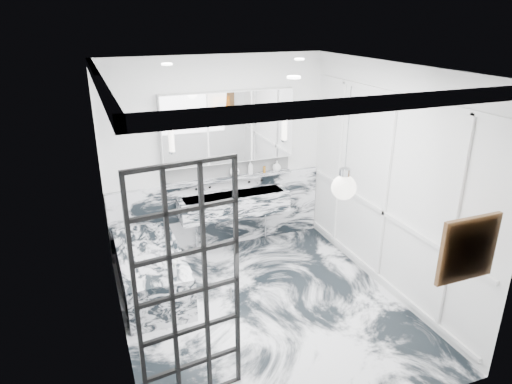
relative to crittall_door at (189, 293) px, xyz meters
name	(u,v)px	position (x,y,z in m)	size (l,w,h in m)	color
floor	(265,309)	(1.10, 1.00, -1.12)	(3.60, 3.60, 0.00)	white
ceiling	(267,68)	(1.10, 1.00, 1.68)	(3.60, 3.60, 0.00)	white
wall_back	(217,156)	(1.10, 2.80, 0.28)	(3.60, 3.60, 0.00)	white
wall_front	(359,287)	(1.10, -0.80, 0.28)	(3.60, 3.60, 0.00)	white
wall_left	(113,224)	(-0.50, 1.00, 0.28)	(3.60, 3.60, 0.00)	white
wall_right	(389,182)	(2.70, 1.00, 0.28)	(3.60, 3.60, 0.00)	white
marble_clad_back	(220,213)	(1.10, 2.77, -0.60)	(3.18, 0.05, 1.05)	white
marble_clad_left	(115,229)	(-0.48, 1.00, 0.22)	(0.02, 3.56, 2.68)	white
panel_molding	(386,190)	(2.68, 1.00, 0.18)	(0.03, 3.40, 2.30)	white
soap_bottle_a	(250,168)	(1.57, 2.71, 0.07)	(0.08, 0.08, 0.21)	#8C5919
soap_bottle_b	(276,166)	(1.98, 2.71, 0.04)	(0.07, 0.07, 0.16)	#4C4C51
soap_bottle_c	(277,166)	(1.99, 2.71, 0.05)	(0.13, 0.13, 0.17)	silver
face_pot	(234,172)	(1.32, 2.71, 0.04)	(0.15, 0.15, 0.15)	white
amber_bottle	(264,170)	(1.79, 2.71, 0.02)	(0.04, 0.04, 0.10)	#8C5919
flower_vase	(173,271)	(0.09, 1.24, -0.51)	(0.08, 0.08, 0.12)	silver
crittall_door	(189,293)	(0.00, 0.00, 0.00)	(0.88, 0.04, 2.25)	black
artwork	(468,249)	(2.17, -0.76, 0.36)	(0.48, 0.05, 0.48)	#BC5513
pendant_light	(344,187)	(1.39, -0.06, 0.77)	(0.22, 0.22, 0.22)	white
trough_sink	(234,204)	(1.25, 2.55, -0.39)	(1.60, 0.45, 0.30)	silver
ledge	(230,178)	(1.25, 2.72, -0.05)	(1.90, 0.14, 0.04)	silver
subway_tile	(228,168)	(1.25, 2.78, 0.08)	(1.90, 0.03, 0.23)	white
mirror_cabinet	(228,127)	(1.25, 2.72, 0.70)	(1.90, 0.16, 1.00)	white
sconce_left	(171,137)	(0.43, 2.63, 0.66)	(0.07, 0.07, 0.40)	white
sconce_right	(285,127)	(2.07, 2.63, 0.66)	(0.07, 0.07, 0.40)	white
bathtub	(151,271)	(-0.07, 1.89, -0.85)	(0.75, 1.65, 0.55)	silver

